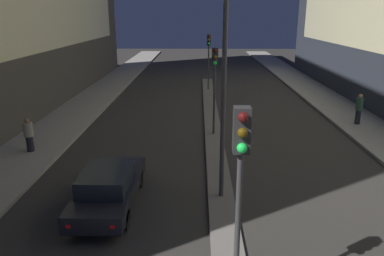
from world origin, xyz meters
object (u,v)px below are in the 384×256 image
(traffic_light_mid, at_px, (215,72))
(car_left_lane, at_px, (109,187))
(traffic_light_far, at_px, (209,49))
(pedestrian_on_left_sidewalk, at_px, (29,134))
(street_lamp, at_px, (225,38))
(pedestrian_on_right_sidewalk, at_px, (359,108))
(traffic_light_near, at_px, (240,167))

(traffic_light_mid, relative_size, car_left_lane, 0.96)
(traffic_light_mid, xyz_separation_m, traffic_light_far, (0.00, 12.09, 0.00))
(car_left_lane, relative_size, pedestrian_on_left_sidewalk, 2.98)
(street_lamp, relative_size, pedestrian_on_right_sidewalk, 4.33)
(traffic_light_mid, distance_m, street_lamp, 7.38)
(traffic_light_near, bearing_deg, traffic_light_mid, 90.00)
(pedestrian_on_right_sidewalk, bearing_deg, traffic_light_far, 129.25)
(traffic_light_mid, relative_size, street_lamp, 0.59)
(traffic_light_mid, distance_m, pedestrian_on_left_sidewalk, 9.40)
(car_left_lane, height_order, pedestrian_on_right_sidewalk, pedestrian_on_right_sidewalk)
(traffic_light_far, bearing_deg, traffic_light_near, -90.00)
(traffic_light_mid, height_order, traffic_light_far, same)
(traffic_light_far, bearing_deg, pedestrian_on_left_sidewalk, -119.82)
(traffic_light_near, relative_size, street_lamp, 0.59)
(traffic_light_near, distance_m, car_left_lane, 6.52)
(traffic_light_far, height_order, car_left_lane, traffic_light_far)
(traffic_light_near, xyz_separation_m, car_left_lane, (-3.80, 4.56, -2.69))
(street_lamp, height_order, car_left_lane, street_lamp)
(traffic_light_far, bearing_deg, street_lamp, -90.00)
(traffic_light_mid, height_order, car_left_lane, traffic_light_mid)
(street_lamp, distance_m, pedestrian_on_left_sidewalk, 10.60)
(pedestrian_on_left_sidewalk, bearing_deg, traffic_light_mid, 18.67)
(car_left_lane, bearing_deg, traffic_light_far, 79.16)
(traffic_light_near, distance_m, traffic_light_far, 24.41)
(traffic_light_near, xyz_separation_m, pedestrian_on_right_sidewalk, (8.36, 14.17, -2.35))
(traffic_light_near, relative_size, car_left_lane, 0.96)
(street_lamp, distance_m, car_left_lane, 6.18)
(pedestrian_on_left_sidewalk, bearing_deg, traffic_light_far, 60.18)
(traffic_light_mid, bearing_deg, car_left_lane, -116.11)
(pedestrian_on_left_sidewalk, relative_size, pedestrian_on_right_sidewalk, 0.90)
(street_lamp, height_order, pedestrian_on_right_sidewalk, street_lamp)
(street_lamp, relative_size, car_left_lane, 1.62)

